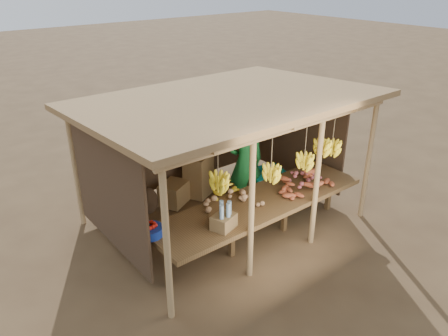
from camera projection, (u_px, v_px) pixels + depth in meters
ground at (224, 219)px, 8.13m from camera, size 60.00×60.00×0.00m
stall_structure at (226, 123)px, 7.24m from camera, size 4.70×3.50×2.43m
counter at (260, 204)px, 7.14m from camera, size 3.90×1.05×0.80m
potato_heap at (233, 198)px, 6.83m from camera, size 1.02×0.84×0.36m
sweet_potato_heap at (304, 178)px, 7.49m from camera, size 1.17×0.96×0.36m
onion_heap at (302, 174)px, 7.63m from camera, size 0.88×0.71×0.35m
banana_pile at (227, 188)px, 7.17m from camera, size 0.56×0.37×0.34m
tomato_basin at (150, 230)px, 6.19m from camera, size 0.38×0.38×0.20m
bottle_box at (224, 218)px, 6.32m from camera, size 0.41×0.36×0.43m
vendor at (246, 162)px, 8.15m from camera, size 0.80×0.64×1.92m
tarp_crate at (266, 185)px, 8.63m from camera, size 0.83×0.76×0.84m
carton_stack at (190, 181)px, 8.71m from camera, size 1.27×0.62×0.87m
burlap_sacks at (139, 202)px, 8.22m from camera, size 0.78×0.41×0.55m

